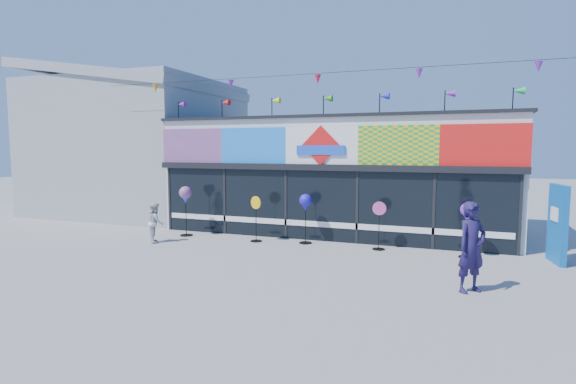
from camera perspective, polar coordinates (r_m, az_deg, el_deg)
The scene contains 11 objects.
ground at distance 11.64m, azimuth -0.71°, elevation -9.41°, with size 80.00×80.00×0.00m, color gray.
kite_shop at distance 16.95m, azimuth 6.61°, elevation 2.28°, with size 16.00×5.70×5.31m.
neighbour_building at distance 22.45m, azimuth -18.36°, elevation 5.79°, with size 8.18×7.20×6.87m.
blue_sign at distance 13.71m, azimuth 31.03°, elevation -3.49°, with size 0.31×1.05×2.07m.
spinner_0 at distance 15.77m, azimuth -12.88°, elevation -0.53°, with size 0.43×0.43×1.71m.
spinner_1 at distance 14.53m, azimuth -4.09°, elevation -3.26°, with size 0.40×0.38×1.48m.
spinner_2 at distance 14.15m, azimuth 2.24°, elevation -1.52°, with size 0.40×0.40×1.58m.
spinner_3 at distance 13.61m, azimuth 11.48°, elevation -4.04°, with size 0.41×0.37×1.44m.
spinner_4 at distance 13.24m, azimuth 21.81°, elevation -2.58°, with size 0.39×0.39×1.53m.
adult_man at distance 10.18m, azimuth 22.29°, elevation -6.50°, with size 0.70×0.46×1.91m, color #1D1542.
child at distance 15.07m, azimuth -16.48°, elevation -3.71°, with size 0.62×0.36×1.28m, color silver.
Camera 1 is at (4.09, -10.47, 3.01)m, focal length 28.00 mm.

